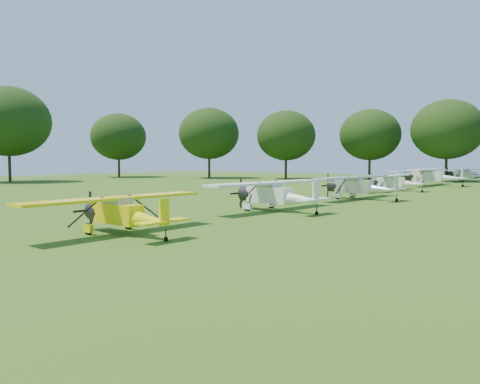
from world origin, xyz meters
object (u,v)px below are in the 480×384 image
object	(u,v)px
aircraft_2	(123,211)
aircraft_4	(359,185)
aircraft_7	(468,174)
aircraft_5	(395,181)
aircraft_6	(432,175)
aircraft_3	(275,193)
golf_cart	(394,180)

from	to	relation	value
aircraft_2	aircraft_4	distance (m)	24.72
aircraft_4	aircraft_7	distance (m)	39.98
aircraft_5	aircraft_6	size ratio (longest dim) A/B	0.78
aircraft_3	aircraft_7	size ratio (longest dim) A/B	1.00
aircraft_3	aircraft_4	distance (m)	12.31
aircraft_2	aircraft_7	bearing A→B (deg)	91.39
aircraft_6	golf_cart	bearing A→B (deg)	158.62
aircraft_2	aircraft_4	world-z (taller)	aircraft_4
aircraft_7	golf_cart	size ratio (longest dim) A/B	4.72
aircraft_4	golf_cart	world-z (taller)	aircraft_4
aircraft_4	aircraft_7	bearing A→B (deg)	93.67
aircraft_7	aircraft_4	bearing A→B (deg)	-82.20
aircraft_2	aircraft_3	distance (m)	12.41
aircraft_4	aircraft_5	bearing A→B (deg)	100.22
aircraft_3	aircraft_7	world-z (taller)	aircraft_7
aircraft_5	aircraft_7	distance (m)	27.42
aircraft_2	aircraft_6	world-z (taller)	aircraft_6
aircraft_2	aircraft_3	size ratio (longest dim) A/B	0.88
aircraft_5	golf_cart	world-z (taller)	aircraft_5
aircraft_4	aircraft_6	size ratio (longest dim) A/B	0.90
aircraft_2	aircraft_6	xyz separation A→B (m)	(-0.90, 50.34, 0.32)
aircraft_6	aircraft_7	world-z (taller)	aircraft_6
aircraft_6	aircraft_7	bearing A→B (deg)	84.45
aircraft_2	aircraft_6	distance (m)	50.35
aircraft_7	aircraft_2	bearing A→B (deg)	-82.67
aircraft_4	aircraft_6	bearing A→B (deg)	96.48
aircraft_5	golf_cart	distance (m)	16.23
aircraft_3	aircraft_5	bearing A→B (deg)	96.74
aircraft_2	aircraft_7	size ratio (longest dim) A/B	0.87
aircraft_4	aircraft_5	distance (m)	12.68
aircraft_3	aircraft_6	xyz separation A→B (m)	(-0.86, 37.93, 0.17)
aircraft_2	aircraft_3	bearing A→B (deg)	91.85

